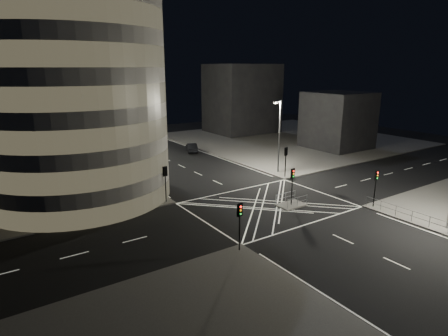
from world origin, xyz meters
TOP-DOWN VIEW (x-y plane):
  - ground at (0.00, 0.00)m, footprint 120.00×120.00m
  - sidewalk_far_right at (29.00, 27.00)m, footprint 42.00×42.00m
  - central_island at (2.00, -1.50)m, footprint 3.00×2.00m
  - office_tower_curved at (-20.74, 18.74)m, footprint 30.00×29.00m
  - building_right_far at (26.00, 40.00)m, footprint 14.00×12.00m
  - building_right_near at (30.00, 16.00)m, footprint 10.00×10.00m
  - building_far_end at (-4.00, 58.00)m, footprint 18.00×8.00m
  - tree_a at (-10.50, 9.00)m, footprint 3.89×3.89m
  - tree_b at (-10.50, 15.00)m, footprint 4.77×4.77m
  - tree_c at (-10.50, 21.00)m, footprint 4.66×4.66m
  - tree_d at (-10.50, 27.00)m, footprint 4.81×4.81m
  - tree_e at (-10.50, 33.00)m, footprint 3.64×3.64m
  - traffic_signal_fl at (-8.80, 6.80)m, footprint 0.55×0.22m
  - traffic_signal_nl at (-8.80, -6.80)m, footprint 0.55×0.22m
  - traffic_signal_fr at (8.80, 6.80)m, footprint 0.55×0.22m
  - traffic_signal_nr at (8.80, -6.80)m, footprint 0.55×0.22m
  - traffic_signal_island at (2.00, -1.50)m, footprint 0.55×0.22m
  - street_lamp_left_near at (-9.44, 12.00)m, footprint 1.25×0.25m
  - street_lamp_left_far at (-9.44, 30.00)m, footprint 1.25×0.25m
  - street_lamp_right_far at (9.44, 9.00)m, footprint 1.25×0.25m
  - railing_near_right at (8.30, -12.15)m, footprint 0.06×11.70m
  - railing_island_south at (2.00, -2.40)m, footprint 2.80×0.06m
  - railing_island_north at (2.00, -0.60)m, footprint 2.80×0.06m
  - sedan at (6.14, 27.85)m, footprint 3.25×4.96m

SIDE VIEW (x-z plane):
  - ground at x=0.00m, z-range 0.00..0.00m
  - sidewalk_far_right at x=29.00m, z-range 0.00..0.15m
  - central_island at x=2.00m, z-range 0.00..0.15m
  - railing_near_right at x=8.30m, z-range 0.15..1.25m
  - railing_island_south at x=2.00m, z-range 0.15..1.25m
  - railing_island_north at x=2.00m, z-range 0.15..1.25m
  - sedan at x=6.14m, z-range 0.00..1.54m
  - traffic_signal_fl at x=-8.80m, z-range 0.91..4.91m
  - traffic_signal_nl at x=-8.80m, z-range 0.91..4.91m
  - traffic_signal_fr at x=8.80m, z-range 0.91..4.91m
  - traffic_signal_nr at x=8.80m, z-range 0.91..4.91m
  - traffic_signal_island at x=2.00m, z-range 0.91..4.91m
  - tree_e at x=-10.50m, z-range 0.96..6.78m
  - tree_a at x=-10.50m, z-range 1.22..7.87m
  - tree_c at x=-10.50m, z-range 1.22..8.73m
  - building_right_near at x=30.00m, z-range 0.15..10.15m
  - tree_b at x=-10.50m, z-range 1.33..9.19m
  - tree_d at x=-10.50m, z-range 1.43..9.52m
  - street_lamp_left_near at x=-9.44m, z-range 0.54..10.54m
  - street_lamp_left_far at x=-9.44m, z-range 0.54..10.54m
  - street_lamp_right_far at x=9.44m, z-range 0.54..10.54m
  - building_right_far at x=26.00m, z-range 0.15..15.15m
  - building_far_end at x=-4.00m, z-range 0.00..18.00m
  - office_tower_curved at x=-20.74m, z-range -0.95..26.25m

